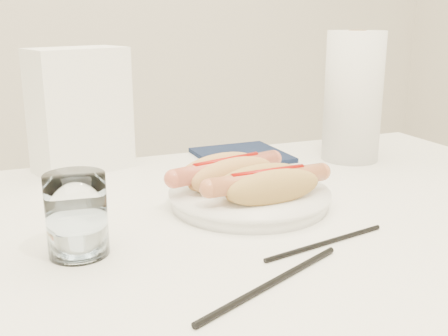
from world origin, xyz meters
name	(u,v)px	position (x,y,z in m)	size (l,w,h in m)	color
table	(244,257)	(0.00, 0.00, 0.69)	(1.20, 0.80, 0.75)	white
plate	(249,199)	(0.03, 0.05, 0.76)	(0.24, 0.24, 0.02)	white
hotdog_left	(227,173)	(0.01, 0.09, 0.79)	(0.19, 0.11, 0.05)	tan
hotdog_right	(268,185)	(0.04, 0.01, 0.79)	(0.19, 0.08, 0.05)	tan
water_glass	(77,215)	(-0.23, -0.03, 0.80)	(0.07, 0.07, 0.10)	white
chopstick_near	(272,283)	(-0.05, -0.19, 0.75)	(0.01, 0.01, 0.23)	black
chopstick_far	(326,243)	(0.06, -0.12, 0.75)	(0.01, 0.01, 0.19)	black
napkin_box	(80,110)	(-0.18, 0.35, 0.86)	(0.17, 0.09, 0.23)	white
navy_napkin	(241,155)	(0.14, 0.32, 0.75)	(0.17, 0.17, 0.01)	#101A34
paper_towel_roll	(353,97)	(0.33, 0.23, 0.88)	(0.11, 0.11, 0.25)	white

